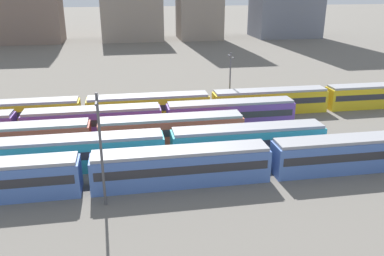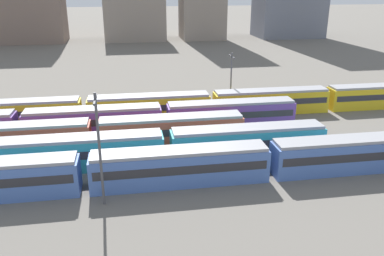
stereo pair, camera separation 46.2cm
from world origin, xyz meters
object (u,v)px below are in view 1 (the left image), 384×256
at_px(train_track_3, 94,121).
at_px(train_track_4, 211,104).
at_px(catenary_pole_2, 101,146).
at_px(train_track_0, 270,159).
at_px(train_track_2, 12,140).
at_px(catenary_pole_1, 230,78).
at_px(train_track_1, 82,153).

relative_size(train_track_3, train_track_4, 0.50).
xyz_separation_m(train_track_3, catenary_pole_2, (1.99, -18.60, 4.01)).
distance_m(train_track_0, train_track_2, 29.90).
bearing_deg(train_track_3, catenary_pole_2, -83.88).
height_order(train_track_2, catenary_pole_1, catenary_pole_1).
bearing_deg(catenary_pole_1, train_track_1, -139.16).
xyz_separation_m(train_track_4, catenary_pole_1, (3.77, 3.12, 3.16)).
xyz_separation_m(train_track_2, train_track_4, (26.22, 10.40, 0.00)).
xyz_separation_m(train_track_2, catenary_pole_1, (29.99, 13.52, 3.16)).
relative_size(train_track_0, train_track_4, 1.00).
distance_m(train_track_0, train_track_1, 20.37).
distance_m(train_track_3, train_track_4, 17.96).
distance_m(train_track_4, catenary_pole_2, 28.52).
bearing_deg(catenary_pole_1, train_track_3, -158.36).
bearing_deg(train_track_0, catenary_pole_2, -170.00).
relative_size(train_track_1, train_track_4, 0.50).
distance_m(train_track_1, train_track_4, 23.73).
bearing_deg(catenary_pole_2, catenary_pole_1, 54.83).
bearing_deg(train_track_0, train_track_3, 140.61).
xyz_separation_m(train_track_1, train_track_4, (17.88, 15.60, 0.00)).
xyz_separation_m(train_track_1, train_track_3, (0.70, 10.40, 0.00)).
xyz_separation_m(train_track_1, catenary_pole_1, (21.65, 18.72, 3.16)).
xyz_separation_m(train_track_1, train_track_2, (-8.34, 5.20, 0.00)).
height_order(train_track_2, train_track_4, same).
bearing_deg(train_track_1, train_track_3, 86.17).
relative_size(train_track_0, catenary_pole_1, 12.41).
height_order(train_track_1, train_track_2, same).
height_order(train_track_1, catenary_pole_2, catenary_pole_2).
bearing_deg(train_track_4, train_track_3, -163.17).
height_order(train_track_1, train_track_4, same).
relative_size(train_track_2, train_track_4, 0.50).
bearing_deg(train_track_4, catenary_pole_1, 39.58).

